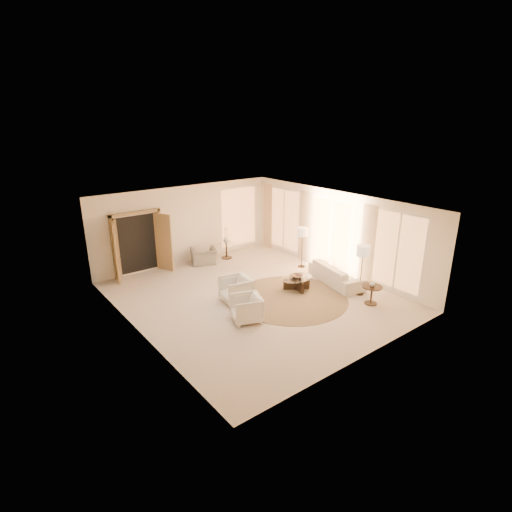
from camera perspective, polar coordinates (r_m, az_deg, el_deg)
room at (r=11.44m, az=-0.36°, el=0.48°), size 7.04×8.04×2.83m
windows_right at (r=13.80m, az=10.86°, el=3.22°), size 0.10×6.40×2.40m
window_back_corner at (r=15.82m, az=-2.45°, el=5.60°), size 1.70×0.10×2.40m
curtains_right at (r=14.36m, az=8.04°, el=3.80°), size 0.06×5.20×2.60m
french_doors at (r=13.87m, az=-16.39°, el=1.63°), size 1.95×0.66×2.16m
area_rug at (r=11.93m, az=4.83°, el=-6.00°), size 4.14×4.14×0.01m
sofa at (r=13.10m, az=11.42°, el=-2.51°), size 1.28×2.24×0.62m
armchair_left at (r=11.54m, az=-2.90°, el=-4.63°), size 0.88×0.92×0.82m
armchair_right at (r=10.49m, az=-1.37°, el=-7.33°), size 0.92×0.95×0.77m
accent_chair at (r=14.61m, az=-7.52°, el=0.34°), size 1.03×0.86×0.77m
coffee_table at (r=12.43m, az=5.81°, el=-3.72°), size 1.40×1.40×0.40m
end_table at (r=11.86m, az=16.20°, el=-4.93°), size 0.58×0.58×0.55m
side_table at (r=15.12m, az=-4.25°, el=1.06°), size 0.53×0.53×0.62m
floor_lamp_near at (r=14.01m, az=6.68°, el=3.19°), size 0.35×0.35×1.45m
floor_lamp_far at (r=12.09m, az=15.04°, el=0.40°), size 0.37×0.37×1.54m
bowl at (r=12.35m, az=5.84°, el=-2.90°), size 0.43×0.43×0.09m
end_vase at (r=11.77m, az=16.31°, el=-3.83°), size 0.19×0.19×0.16m
side_vase at (r=15.01m, az=-4.29°, el=2.39°), size 0.29×0.29×0.25m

